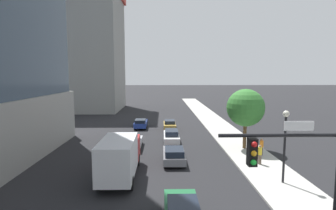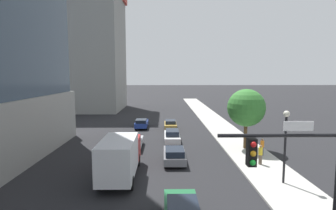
{
  "view_description": "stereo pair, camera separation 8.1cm",
  "coord_description": "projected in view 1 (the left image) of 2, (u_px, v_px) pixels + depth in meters",
  "views": [
    {
      "loc": [
        0.62,
        -5.23,
        7.69
      ],
      "look_at": [
        0.93,
        10.35,
        5.94
      ],
      "focal_mm": 28.61,
      "sensor_mm": 36.0,
      "label": 1
    },
    {
      "loc": [
        0.7,
        -5.23,
        7.69
      ],
      "look_at": [
        0.93,
        10.35,
        5.94
      ],
      "focal_mm": 28.61,
      "sensor_mm": 36.0,
      "label": 2
    }
  ],
  "objects": [
    {
      "name": "pedestrian_yellow_shirt",
      "position": [
        260.0,
        154.0,
        22.67
      ],
      "size": [
        0.34,
        0.34,
        1.67
      ],
      "color": "brown",
      "rests_on": "sidewalk"
    },
    {
      "name": "box_truck",
      "position": [
        120.0,
        155.0,
        19.84
      ],
      "size": [
        2.37,
        7.2,
        3.15
      ],
      "color": "#B21E1E",
      "rests_on": "ground"
    },
    {
      "name": "pedestrian_orange_shirt",
      "position": [
        261.0,
        147.0,
        25.22
      ],
      "size": [
        0.34,
        0.34,
        1.61
      ],
      "color": "#38334C",
      "rests_on": "sidewalk"
    },
    {
      "name": "car_gray",
      "position": [
        174.0,
        155.0,
        23.62
      ],
      "size": [
        1.88,
        4.42,
        1.4
      ],
      "color": "slate",
      "rests_on": "ground"
    },
    {
      "name": "car_blue",
      "position": [
        141.0,
        123.0,
        38.89
      ],
      "size": [
        1.75,
        4.38,
        1.41
      ],
      "color": "#233D9E",
      "rests_on": "ground"
    },
    {
      "name": "street_tree",
      "position": [
        246.0,
        108.0,
        27.29
      ],
      "size": [
        3.84,
        3.84,
        6.14
      ],
      "color": "brown",
      "rests_on": "sidewalk"
    },
    {
      "name": "traffic_light_pole",
      "position": [
        300.0,
        169.0,
        10.03
      ],
      "size": [
        4.68,
        0.48,
        6.03
      ],
      "color": "black",
      "rests_on": "sidewalk"
    },
    {
      "name": "street_lamp",
      "position": [
        285.0,
        135.0,
        18.49
      ],
      "size": [
        0.44,
        0.44,
        5.12
      ],
      "color": "black",
      "rests_on": "sidewalk"
    },
    {
      "name": "sidewalk",
      "position": [
        248.0,
        153.0,
        26.08
      ],
      "size": [
        4.19,
        120.0,
        0.15
      ],
      "primitive_type": "cube",
      "color": "#B2AFA8",
      "rests_on": "ground"
    },
    {
      "name": "car_gold",
      "position": [
        170.0,
        124.0,
        38.05
      ],
      "size": [
        1.72,
        4.05,
        1.32
      ],
      "color": "#AD8938",
      "rests_on": "ground"
    },
    {
      "name": "car_white",
      "position": [
        171.0,
        136.0,
        30.55
      ],
      "size": [
        1.74,
        4.69,
        1.49
      ],
      "color": "silver",
      "rests_on": "ground"
    },
    {
      "name": "car_silver",
      "position": [
        133.0,
        142.0,
        28.16
      ],
      "size": [
        1.84,
        4.12,
        1.42
      ],
      "color": "#B7B7BC",
      "rests_on": "ground"
    },
    {
      "name": "construction_building",
      "position": [
        84.0,
        41.0,
        58.15
      ],
      "size": [
        16.37,
        16.23,
        34.39
      ],
      "color": "gray",
      "rests_on": "ground"
    }
  ]
}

